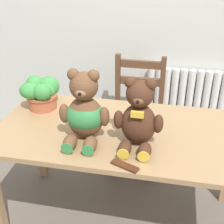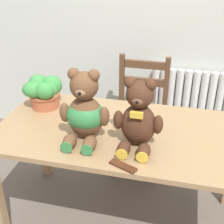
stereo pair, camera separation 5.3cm
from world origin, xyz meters
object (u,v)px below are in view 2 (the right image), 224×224
object	(u,v)px
teddy_bear_left	(85,112)
potted_plant	(44,91)
teddy_bear_right	(138,118)
wooden_chair_behind	(140,117)
chocolate_bar	(123,166)

from	to	relation	value
teddy_bear_left	potted_plant	world-z (taller)	teddy_bear_left
teddy_bear_left	teddy_bear_right	distance (m)	0.29
wooden_chair_behind	chocolate_bar	size ratio (longest dim) A/B	6.39
wooden_chair_behind	chocolate_bar	distance (m)	1.04
potted_plant	chocolate_bar	xyz separation A→B (m)	(0.64, -0.51, -0.11)
teddy_bear_right	potted_plant	xyz separation A→B (m)	(-0.67, 0.30, -0.05)
wooden_chair_behind	chocolate_bar	xyz separation A→B (m)	(0.07, -1.00, 0.28)
potted_plant	chocolate_bar	bearing A→B (deg)	-38.67
wooden_chair_behind	potted_plant	bearing A→B (deg)	40.79
wooden_chair_behind	teddy_bear_right	distance (m)	0.91
teddy_bear_right	potted_plant	size ratio (longest dim) A/B	1.60
teddy_bear_right	chocolate_bar	size ratio (longest dim) A/B	2.65
teddy_bear_right	chocolate_bar	world-z (taller)	teddy_bear_right
potted_plant	chocolate_bar	distance (m)	0.82
wooden_chair_behind	teddy_bear_right	bearing A→B (deg)	97.15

